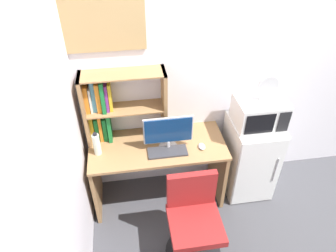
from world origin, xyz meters
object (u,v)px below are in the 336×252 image
microwave (259,112)px  wall_corkboard (103,22)px  keyboard (168,152)px  computer_mouse (202,146)px  hutch_bookshelf (111,106)px  mini_fridge (249,157)px  monitor (168,132)px  water_bottle (97,144)px  desk_chair (193,224)px  desk_fan (268,87)px

microwave → wall_corkboard: bearing=168.7°
keyboard → computer_mouse: computer_mouse is taller
hutch_bookshelf → mini_fridge: bearing=-7.6°
monitor → microwave: microwave is taller
wall_corkboard → keyboard: bearing=-40.7°
monitor → keyboard: monitor is taller
water_bottle → hutch_bookshelf: bearing=52.8°
computer_mouse → water_bottle: (-0.99, 0.07, 0.10)m
monitor → desk_chair: bearing=-78.3°
keyboard → wall_corkboard: wall_corkboard is taller
keyboard → microwave: size_ratio=0.81×
microwave → wall_corkboard: size_ratio=0.66×
water_bottle → mini_fridge: bearing=1.3°
keyboard → wall_corkboard: 1.29m
monitor → keyboard: (-0.02, -0.07, -0.18)m
monitor → hutch_bookshelf: bearing=154.2°
hutch_bookshelf → water_bottle: hutch_bookshelf is taller
monitor → desk_chair: 0.86m
hutch_bookshelf → desk_chair: 1.32m
hutch_bookshelf → desk_fan: 1.45m
wall_corkboard → hutch_bookshelf: bearing=-98.3°
computer_mouse → wall_corkboard: (-0.81, 0.39, 1.13)m
keyboard → water_bottle: 0.67m
microwave → desk_chair: microwave is taller
monitor → desk_fan: (0.92, 0.05, 0.37)m
desk_chair → hutch_bookshelf: bearing=125.8°
computer_mouse → hutch_bookshelf: bearing=160.4°
monitor → water_bottle: (-0.67, 0.02, -0.08)m
keyboard → desk_fan: desk_fan is taller
keyboard → mini_fridge: bearing=7.8°
water_bottle → mini_fridge: 1.63m
water_bottle → microwave: microwave is taller
desk_fan → hutch_bookshelf: bearing=172.4°
keyboard → wall_corkboard: (-0.47, 0.41, 1.13)m
mini_fridge → desk_fan: desk_fan is taller
hutch_bookshelf → water_bottle: 0.38m
monitor → wall_corkboard: wall_corkboard is taller
water_bottle → mini_fridge: water_bottle is taller
keyboard → desk_fan: size_ratio=1.44×
monitor → mini_fridge: monitor is taller
microwave → desk_chair: bearing=-137.9°
desk_fan → desk_chair: bearing=-139.0°
microwave → water_bottle: bearing=-178.6°
computer_mouse → desk_chair: desk_chair is taller
keyboard → desk_chair: size_ratio=0.43×
monitor → desk_fan: bearing=3.3°
water_bottle → keyboard: bearing=-7.9°
wall_corkboard → mini_fridge: bearing=-11.4°
monitor → water_bottle: 0.68m
hutch_bookshelf → desk_chair: size_ratio=0.89×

